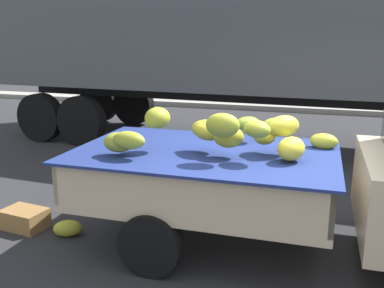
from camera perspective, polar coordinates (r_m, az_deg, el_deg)
name	(u,v)px	position (r m, az deg, el deg)	size (l,w,h in m)	color
ground	(296,258)	(4.81, 13.77, -14.69)	(220.00, 220.00, 0.00)	#28282B
curb_strip	(318,109)	(14.09, 16.60, 4.49)	(80.00, 0.80, 0.16)	gray
semi_trailer	(257,25)	(9.06, 8.75, 15.55)	(12.11, 3.14, 3.95)	#4C5156
fallen_banana_bunch_near_tailgate	(68,228)	(5.32, -16.33, -10.80)	(0.34, 0.21, 0.19)	gold
produce_crate	(25,219)	(5.69, -21.55, -9.32)	(0.52, 0.36, 0.24)	olive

